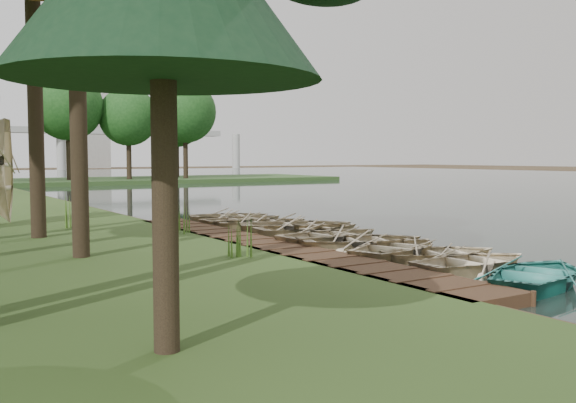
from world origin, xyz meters
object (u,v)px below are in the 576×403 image
boardwalk (268,249)px  rowboat_1 (475,259)px  rowboat_0 (540,270)px  rowboat_2 (442,250)px  stored_rowboat (7,212)px

boardwalk → rowboat_1: (2.40, -5.21, 0.23)m
rowboat_0 → rowboat_2: size_ratio=1.08×
rowboat_1 → rowboat_0: bearing=179.2°
rowboat_1 → boardwalk: bearing=25.9°
rowboat_1 → stored_rowboat: (-7.60, 14.89, 0.31)m
boardwalk → rowboat_0: (2.34, -6.95, 0.24)m
rowboat_1 → rowboat_2: size_ratio=1.06×
boardwalk → rowboat_1: size_ratio=5.00×
rowboat_2 → stored_rowboat: stored_rowboat is taller
boardwalk → rowboat_0: bearing=-71.4°
rowboat_0 → rowboat_1: 1.74m
rowboat_0 → stored_rowboat: stored_rowboat is taller
boardwalk → rowboat_0: 7.34m
boardwalk → stored_rowboat: stored_rowboat is taller
rowboat_0 → stored_rowboat: size_ratio=0.87×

